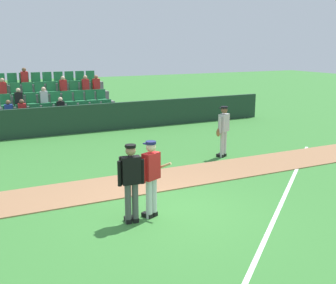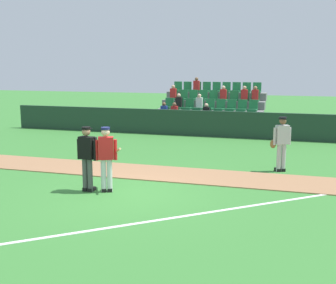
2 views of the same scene
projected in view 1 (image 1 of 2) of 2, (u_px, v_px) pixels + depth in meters
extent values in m
plane|color=#387A33|center=(168.00, 213.00, 9.93)|extent=(80.00, 80.00, 0.00)
cube|color=#9E704C|center=(132.00, 184.00, 11.90)|extent=(28.00, 1.87, 0.03)
cube|color=white|center=(283.00, 199.00, 10.79)|extent=(9.18, 7.88, 0.01)
cube|color=#1E3828|center=(66.00, 120.00, 18.35)|extent=(20.00, 0.16, 1.23)
cube|color=slate|center=(56.00, 122.00, 20.46)|extent=(5.55, 3.80, 0.30)
cube|color=slate|center=(61.00, 119.00, 19.27)|extent=(5.45, 0.85, 0.40)
cube|color=#237542|center=(9.00, 118.00, 18.17)|extent=(0.44, 0.40, 0.08)
cube|color=#237542|center=(8.00, 111.00, 18.30)|extent=(0.44, 0.08, 0.50)
cube|color=#263F99|center=(9.00, 110.00, 18.14)|extent=(0.32, 0.22, 0.52)
sphere|color=brown|center=(8.00, 102.00, 18.07)|extent=(0.20, 0.20, 0.20)
cube|color=#237542|center=(23.00, 117.00, 18.41)|extent=(0.44, 0.40, 0.08)
cube|color=#237542|center=(22.00, 110.00, 18.54)|extent=(0.44, 0.08, 0.50)
cube|color=red|center=(22.00, 110.00, 18.38)|extent=(0.32, 0.22, 0.52)
sphere|color=brown|center=(22.00, 102.00, 18.30)|extent=(0.20, 0.20, 0.20)
cube|color=#237542|center=(36.00, 116.00, 18.65)|extent=(0.44, 0.40, 0.08)
cube|color=#237542|center=(35.00, 109.00, 18.78)|extent=(0.44, 0.08, 0.50)
cube|color=#237542|center=(49.00, 115.00, 18.88)|extent=(0.44, 0.40, 0.08)
cube|color=#237542|center=(48.00, 109.00, 19.02)|extent=(0.44, 0.08, 0.50)
cube|color=#237542|center=(61.00, 114.00, 19.12)|extent=(0.44, 0.40, 0.08)
cube|color=#237542|center=(60.00, 108.00, 19.26)|extent=(0.44, 0.08, 0.50)
cube|color=black|center=(61.00, 107.00, 19.10)|extent=(0.32, 0.22, 0.52)
sphere|color=beige|center=(60.00, 99.00, 19.02)|extent=(0.20, 0.20, 0.20)
cube|color=#237542|center=(74.00, 113.00, 19.36)|extent=(0.44, 0.40, 0.08)
cube|color=#237542|center=(72.00, 107.00, 19.50)|extent=(0.44, 0.08, 0.50)
cube|color=#237542|center=(85.00, 112.00, 19.60)|extent=(0.44, 0.40, 0.08)
cube|color=#237542|center=(84.00, 106.00, 19.74)|extent=(0.44, 0.08, 0.50)
cube|color=#237542|center=(97.00, 111.00, 19.84)|extent=(0.44, 0.40, 0.08)
cube|color=#237542|center=(95.00, 105.00, 19.98)|extent=(0.44, 0.08, 0.50)
cube|color=#237542|center=(108.00, 111.00, 20.08)|extent=(0.44, 0.40, 0.08)
cube|color=#237542|center=(107.00, 105.00, 20.21)|extent=(0.44, 0.08, 0.50)
cube|color=slate|center=(57.00, 108.00, 19.92)|extent=(5.45, 0.85, 0.40)
cube|color=#237542|center=(6.00, 106.00, 18.82)|extent=(0.44, 0.40, 0.08)
cube|color=#237542|center=(5.00, 100.00, 18.96)|extent=(0.44, 0.08, 0.50)
cube|color=#237542|center=(19.00, 105.00, 19.06)|extent=(0.44, 0.40, 0.08)
cube|color=#237542|center=(18.00, 99.00, 19.19)|extent=(0.44, 0.08, 0.50)
cube|color=black|center=(19.00, 98.00, 19.03)|extent=(0.32, 0.22, 0.52)
sphere|color=beige|center=(18.00, 90.00, 18.96)|extent=(0.20, 0.20, 0.20)
cube|color=#237542|center=(32.00, 104.00, 19.30)|extent=(0.44, 0.40, 0.08)
cube|color=#237542|center=(31.00, 98.00, 19.43)|extent=(0.44, 0.08, 0.50)
cube|color=#237542|center=(45.00, 103.00, 19.54)|extent=(0.44, 0.40, 0.08)
cube|color=#237542|center=(43.00, 97.00, 19.67)|extent=(0.44, 0.08, 0.50)
cube|color=silver|center=(44.00, 97.00, 19.51)|extent=(0.32, 0.22, 0.52)
sphere|color=beige|center=(43.00, 89.00, 19.43)|extent=(0.20, 0.20, 0.20)
cube|color=#237542|center=(57.00, 103.00, 19.77)|extent=(0.44, 0.40, 0.08)
cube|color=#237542|center=(55.00, 97.00, 19.91)|extent=(0.44, 0.08, 0.50)
cube|color=#237542|center=(69.00, 102.00, 20.01)|extent=(0.44, 0.40, 0.08)
cube|color=#237542|center=(67.00, 96.00, 20.15)|extent=(0.44, 0.08, 0.50)
cube|color=#237542|center=(80.00, 101.00, 20.25)|extent=(0.44, 0.40, 0.08)
cube|color=#237542|center=(79.00, 96.00, 20.39)|extent=(0.44, 0.08, 0.50)
cube|color=#237542|center=(91.00, 101.00, 20.49)|extent=(0.44, 0.40, 0.08)
cube|color=#237542|center=(90.00, 95.00, 20.63)|extent=(0.44, 0.08, 0.50)
cube|color=#237542|center=(102.00, 100.00, 20.73)|extent=(0.44, 0.40, 0.08)
cube|color=#237542|center=(101.00, 94.00, 20.86)|extent=(0.44, 0.08, 0.50)
cube|color=slate|center=(52.00, 97.00, 20.57)|extent=(5.45, 0.85, 0.40)
cube|color=#237542|center=(3.00, 95.00, 19.47)|extent=(0.44, 0.40, 0.08)
cube|color=#237542|center=(2.00, 89.00, 19.61)|extent=(0.44, 0.08, 0.50)
cube|color=red|center=(3.00, 88.00, 19.45)|extent=(0.32, 0.22, 0.52)
sphere|color=tan|center=(2.00, 80.00, 19.37)|extent=(0.20, 0.20, 0.20)
cube|color=#237542|center=(16.00, 94.00, 19.71)|extent=(0.44, 0.40, 0.08)
cube|color=#237542|center=(15.00, 88.00, 19.85)|extent=(0.44, 0.08, 0.50)
cube|color=#237542|center=(28.00, 93.00, 19.95)|extent=(0.44, 0.40, 0.08)
cube|color=#237542|center=(27.00, 88.00, 20.08)|extent=(0.44, 0.08, 0.50)
cube|color=#237542|center=(41.00, 93.00, 20.19)|extent=(0.44, 0.40, 0.08)
cube|color=#237542|center=(39.00, 87.00, 20.32)|extent=(0.44, 0.08, 0.50)
cube|color=#237542|center=(52.00, 92.00, 20.43)|extent=(0.44, 0.40, 0.08)
cube|color=#237542|center=(51.00, 87.00, 20.56)|extent=(0.44, 0.08, 0.50)
cube|color=#237542|center=(64.00, 92.00, 20.66)|extent=(0.44, 0.40, 0.08)
cube|color=#237542|center=(63.00, 86.00, 20.80)|extent=(0.44, 0.08, 0.50)
cube|color=red|center=(63.00, 85.00, 20.64)|extent=(0.32, 0.22, 0.52)
sphere|color=beige|center=(63.00, 78.00, 20.56)|extent=(0.20, 0.20, 0.20)
cube|color=#237542|center=(75.00, 91.00, 20.90)|extent=(0.44, 0.40, 0.08)
cube|color=#237542|center=(74.00, 86.00, 21.04)|extent=(0.44, 0.08, 0.50)
cube|color=#237542|center=(86.00, 91.00, 21.14)|extent=(0.44, 0.40, 0.08)
cube|color=#237542|center=(85.00, 85.00, 21.28)|extent=(0.44, 0.08, 0.50)
cube|color=red|center=(86.00, 84.00, 21.12)|extent=(0.32, 0.22, 0.52)
sphere|color=tan|center=(85.00, 77.00, 21.04)|extent=(0.20, 0.20, 0.20)
cube|color=#237542|center=(97.00, 90.00, 21.38)|extent=(0.44, 0.40, 0.08)
cube|color=#237542|center=(95.00, 85.00, 21.52)|extent=(0.44, 0.08, 0.50)
cube|color=red|center=(96.00, 84.00, 21.36)|extent=(0.32, 0.22, 0.52)
sphere|color=#9E7051|center=(96.00, 77.00, 21.28)|extent=(0.20, 0.20, 0.20)
cube|color=slate|center=(48.00, 87.00, 21.22)|extent=(5.45, 0.85, 0.40)
cube|color=#237542|center=(1.00, 84.00, 20.12)|extent=(0.44, 0.40, 0.08)
cube|color=#237542|center=(0.00, 79.00, 20.26)|extent=(0.44, 0.08, 0.50)
cube|color=#237542|center=(13.00, 84.00, 20.36)|extent=(0.44, 0.40, 0.08)
cube|color=#237542|center=(12.00, 78.00, 20.50)|extent=(0.44, 0.08, 0.50)
cube|color=#237542|center=(25.00, 83.00, 20.60)|extent=(0.44, 0.40, 0.08)
cube|color=#237542|center=(24.00, 78.00, 20.73)|extent=(0.44, 0.08, 0.50)
cube|color=red|center=(24.00, 77.00, 20.58)|extent=(0.32, 0.22, 0.52)
sphere|color=brown|center=(24.00, 70.00, 20.50)|extent=(0.20, 0.20, 0.20)
cube|color=#237542|center=(37.00, 83.00, 20.84)|extent=(0.44, 0.40, 0.08)
cube|color=#237542|center=(36.00, 77.00, 20.97)|extent=(0.44, 0.08, 0.50)
cube|color=#237542|center=(48.00, 82.00, 21.08)|extent=(0.44, 0.40, 0.08)
cube|color=#237542|center=(47.00, 77.00, 21.21)|extent=(0.44, 0.08, 0.50)
cube|color=#237542|center=(59.00, 82.00, 21.32)|extent=(0.44, 0.40, 0.08)
cube|color=#237542|center=(58.00, 77.00, 21.45)|extent=(0.44, 0.08, 0.50)
cube|color=#237542|center=(70.00, 82.00, 21.55)|extent=(0.44, 0.40, 0.08)
cube|color=#237542|center=(69.00, 76.00, 21.69)|extent=(0.44, 0.08, 0.50)
cube|color=#237542|center=(81.00, 81.00, 21.79)|extent=(0.44, 0.40, 0.08)
cube|color=#237542|center=(80.00, 76.00, 21.93)|extent=(0.44, 0.08, 0.50)
cube|color=#237542|center=(92.00, 81.00, 22.03)|extent=(0.44, 0.40, 0.08)
cube|color=#237542|center=(90.00, 76.00, 22.17)|extent=(0.44, 0.08, 0.50)
cylinder|color=silver|center=(149.00, 199.00, 9.52)|extent=(0.14, 0.14, 0.90)
cylinder|color=silver|center=(154.00, 197.00, 9.65)|extent=(0.14, 0.14, 0.90)
cube|color=black|center=(147.00, 215.00, 9.65)|extent=(0.22, 0.29, 0.10)
cube|color=black|center=(152.00, 213.00, 9.77)|extent=(0.22, 0.29, 0.10)
cube|color=red|center=(151.00, 166.00, 9.42)|extent=(0.46, 0.37, 0.60)
cylinder|color=red|center=(143.00, 171.00, 9.24)|extent=(0.09, 0.09, 0.55)
cylinder|color=red|center=(158.00, 166.00, 9.62)|extent=(0.09, 0.09, 0.55)
sphere|color=beige|center=(151.00, 147.00, 9.32)|extent=(0.22, 0.22, 0.22)
cylinder|color=#191E4C|center=(151.00, 143.00, 9.30)|extent=(0.23, 0.23, 0.06)
cube|color=#191E4C|center=(147.00, 143.00, 9.36)|extent=(0.21, 0.18, 0.02)
cylinder|color=tan|center=(155.00, 169.00, 9.70)|extent=(0.57, 0.64, 0.41)
cylinder|color=#4C4C4C|center=(128.00, 204.00, 9.25)|extent=(0.14, 0.14, 0.90)
cylinder|color=#4C4C4C|center=(135.00, 203.00, 9.30)|extent=(0.14, 0.14, 0.90)
cube|color=black|center=(128.00, 220.00, 9.40)|extent=(0.15, 0.27, 0.10)
cube|color=black|center=(135.00, 219.00, 9.45)|extent=(0.15, 0.27, 0.10)
cube|color=black|center=(131.00, 170.00, 9.11)|extent=(0.42, 0.26, 0.60)
cylinder|color=black|center=(120.00, 174.00, 9.04)|extent=(0.09, 0.09, 0.55)
cylinder|color=black|center=(142.00, 171.00, 9.20)|extent=(0.09, 0.09, 0.55)
sphere|color=#9E7051|center=(131.00, 151.00, 9.01)|extent=(0.22, 0.22, 0.22)
cylinder|color=black|center=(130.00, 146.00, 8.99)|extent=(0.23, 0.23, 0.06)
cube|color=black|center=(129.00, 146.00, 9.09)|extent=(0.19, 0.14, 0.02)
cube|color=black|center=(129.00, 169.00, 9.23)|extent=(0.45, 0.13, 0.56)
cylinder|color=#B2B2B2|center=(222.00, 145.00, 14.64)|extent=(0.14, 0.14, 0.90)
cylinder|color=#B2B2B2|center=(224.00, 144.00, 14.77)|extent=(0.14, 0.14, 0.90)
cube|color=black|center=(220.00, 156.00, 14.77)|extent=(0.23, 0.29, 0.10)
cube|color=black|center=(223.00, 155.00, 14.89)|extent=(0.23, 0.29, 0.10)
cube|color=#B2B2B2|center=(224.00, 123.00, 14.54)|extent=(0.46, 0.38, 0.60)
cylinder|color=#B2B2B2|center=(220.00, 125.00, 14.35)|extent=(0.09, 0.09, 0.55)
cylinder|color=#B2B2B2|center=(227.00, 123.00, 14.74)|extent=(0.09, 0.09, 0.55)
sphere|color=brown|center=(224.00, 110.00, 14.44)|extent=(0.22, 0.22, 0.22)
cylinder|color=black|center=(224.00, 107.00, 14.42)|extent=(0.23, 0.23, 0.06)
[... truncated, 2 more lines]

